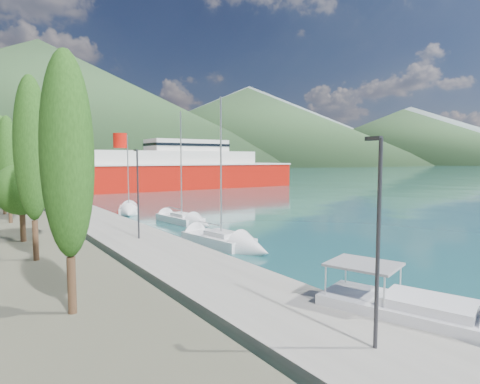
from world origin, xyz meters
TOP-DOWN VIEW (x-y plane):
  - ground at (0.00, 120.00)m, footprint 1400.00×1400.00m
  - quay at (-9.00, 26.00)m, footprint 5.00×88.00m
  - hills_far at (138.59, 618.73)m, footprint 1480.00×900.00m
  - hills_near at (98.04, 372.50)m, footprint 1010.00×520.00m
  - tree_row at (-15.58, 31.26)m, footprint 3.57×65.12m
  - lamp_posts at (-9.00, 15.07)m, footprint 0.15×44.94m
  - motor_cruiser at (-5.46, -6.47)m, footprint 4.80×8.51m
  - sailboat_near at (-3.42, 9.50)m, footprint 3.48×8.23m
  - sailboat_mid at (-1.24, 20.51)m, footprint 2.87×8.21m
  - sailboat_far at (-3.63, 31.03)m, footprint 4.27×6.99m
  - ferry at (14.52, 64.02)m, footprint 59.30×13.66m

SIDE VIEW (x-z plane):
  - ground at x=0.00m, z-range 0.00..0.00m
  - sailboat_far at x=-3.63m, z-range -4.62..5.18m
  - sailboat_mid at x=-1.24m, z-range -5.51..6.08m
  - sailboat_near at x=-3.42m, z-range -5.42..6.04m
  - quay at x=-9.00m, z-range 0.00..0.80m
  - motor_cruiser at x=-5.46m, z-range -1.01..2.01m
  - ferry at x=14.52m, z-range -2.30..9.44m
  - lamp_posts at x=-9.00m, z-range 1.05..7.11m
  - tree_row at x=-15.58m, z-range 0.67..10.66m
  - hills_near at x=98.04m, z-range -8.32..106.68m
  - hills_far at x=138.59m, z-range -12.61..167.39m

